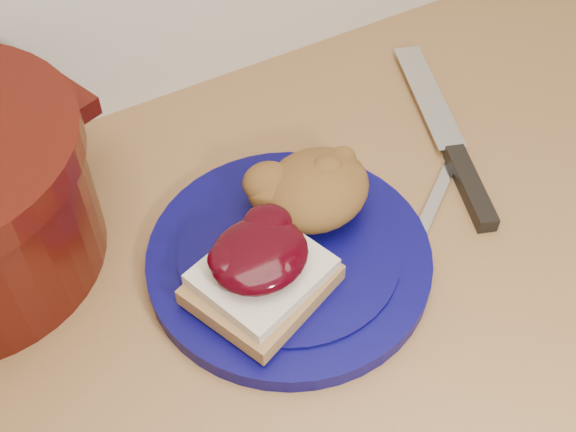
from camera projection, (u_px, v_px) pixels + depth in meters
plate at (289, 258)px, 0.74m from camera, size 0.36×0.36×0.02m
sandwich at (261, 271)px, 0.68m from camera, size 0.15×0.15×0.06m
stuffing_mound at (316, 189)px, 0.74m from camera, size 0.14×0.13×0.06m
chef_knife at (458, 160)px, 0.83m from camera, size 0.13×0.31×0.02m
butter_knife at (426, 219)px, 0.78m from camera, size 0.16×0.12×0.00m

